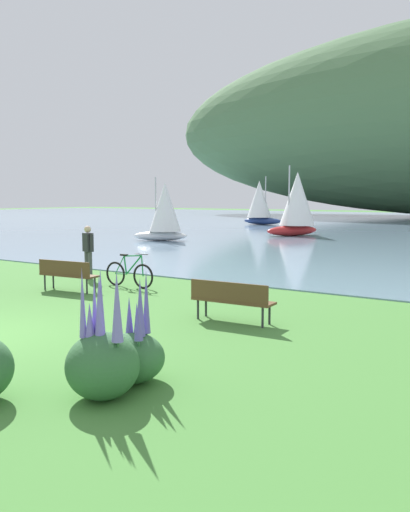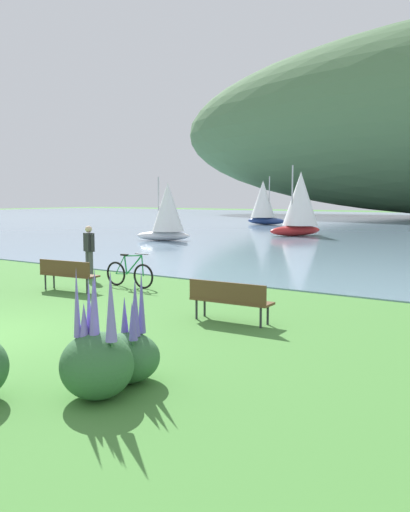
{
  "view_description": "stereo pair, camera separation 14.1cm",
  "coord_description": "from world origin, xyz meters",
  "px_view_note": "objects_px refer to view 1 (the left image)",
  "views": [
    {
      "loc": [
        9.17,
        -5.83,
        2.62
      ],
      "look_at": [
        0.84,
        6.54,
        1.0
      ],
      "focal_mm": 37.99,
      "sensor_mm": 36.0,
      "label": 1
    },
    {
      "loc": [
        9.28,
        -5.75,
        2.62
      ],
      "look_at": [
        0.84,
        6.54,
        1.0
      ],
      "focal_mm": 37.99,
      "sensor_mm": 36.0,
      "label": 2
    }
  ],
  "objects_px": {
    "sailboat_nearest_to_shore": "(260,202)",
    "park_bench_further_along": "(67,273)",
    "park_bench_near_camera": "(231,298)",
    "sailboat_mid_bay": "(164,211)",
    "bicycle_leaning_near_bench": "(129,274)",
    "person_at_shoreline": "(88,249)",
    "sailboat_toward_hillside": "(297,203)"
  },
  "relations": [
    {
      "from": "sailboat_nearest_to_shore",
      "to": "sailboat_mid_bay",
      "type": "distance_m",
      "value": 20.84
    },
    {
      "from": "sailboat_nearest_to_shore",
      "to": "sailboat_toward_hillside",
      "type": "distance_m",
      "value": 15.16
    },
    {
      "from": "person_at_shoreline",
      "to": "sailboat_nearest_to_shore",
      "type": "relative_size",
      "value": 0.38
    },
    {
      "from": "bicycle_leaning_near_bench",
      "to": "sailboat_mid_bay",
      "type": "xyz_separation_m",
      "value": [
        -9.43,
        13.65,
        1.42
      ]
    },
    {
      "from": "sailboat_nearest_to_shore",
      "to": "sailboat_mid_bay",
      "type": "relative_size",
      "value": 1.2
    },
    {
      "from": "park_bench_further_along",
      "to": "sailboat_mid_bay",
      "type": "distance_m",
      "value": 17.4
    },
    {
      "from": "bicycle_leaning_near_bench",
      "to": "park_bench_further_along",
      "type": "bearing_deg",
      "value": -122.79
    },
    {
      "from": "bicycle_leaning_near_bench",
      "to": "person_at_shoreline",
      "type": "distance_m",
      "value": 2.37
    },
    {
      "from": "person_at_shoreline",
      "to": "sailboat_nearest_to_shore",
      "type": "bearing_deg",
      "value": 109.3
    },
    {
      "from": "sailboat_nearest_to_shore",
      "to": "person_at_shoreline",
      "type": "bearing_deg",
      "value": -70.7
    },
    {
      "from": "bicycle_leaning_near_bench",
      "to": "sailboat_mid_bay",
      "type": "height_order",
      "value": "sailboat_mid_bay"
    },
    {
      "from": "park_bench_further_along",
      "to": "person_at_shoreline",
      "type": "height_order",
      "value": "person_at_shoreline"
    },
    {
      "from": "bicycle_leaning_near_bench",
      "to": "park_bench_near_camera",
      "type": "bearing_deg",
      "value": -24.34
    },
    {
      "from": "park_bench_near_camera",
      "to": "sailboat_mid_bay",
      "type": "relative_size",
      "value": 0.48
    },
    {
      "from": "park_bench_further_along",
      "to": "sailboat_nearest_to_shore",
      "type": "xyz_separation_m",
      "value": [
        -12.98,
        35.48,
        1.65
      ]
    },
    {
      "from": "park_bench_near_camera",
      "to": "sailboat_toward_hillside",
      "type": "xyz_separation_m",
      "value": [
        -9.49,
        24.15,
        1.72
      ]
    },
    {
      "from": "park_bench_near_camera",
      "to": "person_at_shoreline",
      "type": "distance_m",
      "value": 7.54
    },
    {
      "from": "park_bench_further_along",
      "to": "sailboat_nearest_to_shore",
      "type": "distance_m",
      "value": 37.82
    },
    {
      "from": "park_bench_near_camera",
      "to": "sailboat_nearest_to_shore",
      "type": "distance_m",
      "value": 40.76
    },
    {
      "from": "park_bench_near_camera",
      "to": "person_at_shoreline",
      "type": "relative_size",
      "value": 1.07
    },
    {
      "from": "bicycle_leaning_near_bench",
      "to": "person_at_shoreline",
      "type": "relative_size",
      "value": 1.04
    },
    {
      "from": "sailboat_nearest_to_shore",
      "to": "sailboat_toward_hillside",
      "type": "bearing_deg",
      "value": -52.4
    },
    {
      "from": "sailboat_nearest_to_shore",
      "to": "bicycle_leaning_near_bench",
      "type": "bearing_deg",
      "value": -67.69
    },
    {
      "from": "person_at_shoreline",
      "to": "sailboat_mid_bay",
      "type": "distance_m",
      "value": 14.98
    },
    {
      "from": "sailboat_toward_hillside",
      "to": "park_bench_near_camera",
      "type": "bearing_deg",
      "value": -68.55
    },
    {
      "from": "park_bench_further_along",
      "to": "sailboat_nearest_to_shore",
      "type": "relative_size",
      "value": 0.41
    },
    {
      "from": "park_bench_near_camera",
      "to": "sailboat_nearest_to_shore",
      "type": "height_order",
      "value": "sailboat_nearest_to_shore"
    },
    {
      "from": "sailboat_nearest_to_shore",
      "to": "park_bench_further_along",
      "type": "bearing_deg",
      "value": -69.9
    },
    {
      "from": "park_bench_further_along",
      "to": "sailboat_nearest_to_shore",
      "type": "height_order",
      "value": "sailboat_nearest_to_shore"
    },
    {
      "from": "person_at_shoreline",
      "to": "sailboat_mid_bay",
      "type": "height_order",
      "value": "sailboat_mid_bay"
    },
    {
      "from": "sailboat_nearest_to_shore",
      "to": "sailboat_toward_hillside",
      "type": "height_order",
      "value": "sailboat_toward_hillside"
    },
    {
      "from": "park_bench_further_along",
      "to": "sailboat_mid_bay",
      "type": "height_order",
      "value": "sailboat_mid_bay"
    }
  ]
}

